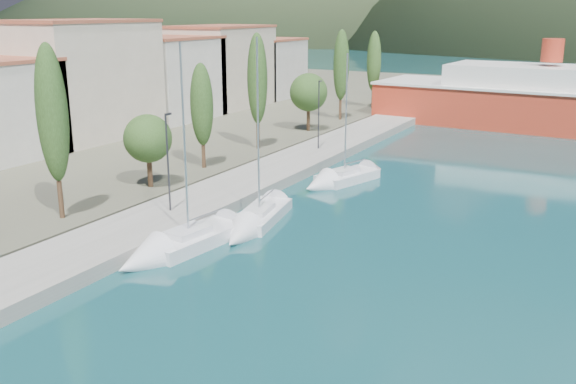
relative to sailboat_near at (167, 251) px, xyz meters
The scene contains 9 objects.
ground 109.62m from the sailboat_near, 87.10° to the left, with size 1400.00×1400.00×0.00m, color #15464B.
quay 15.86m from the sailboat_near, 102.57° to the left, with size 5.00×88.00×0.80m, color gray.
land_strip 48.66m from the sailboat_near, 148.42° to the left, with size 70.00×148.00×0.70m, color #565644.
town_buildings 37.73m from the sailboat_near, 135.07° to the left, with size 9.20×69.20×11.30m.
tree_row 24.60m from the sailboat_near, 110.68° to the left, with size 3.90×61.59×10.43m.
lamp_posts 6.80m from the sailboat_near, 127.51° to the left, with size 0.15×43.58×6.06m.
sailboat_near is the anchor object (origin of this frame).
sailboat_mid 5.98m from the sailboat_near, 73.35° to the left, with size 3.83×8.75×12.21m.
sailboat_far 17.66m from the sailboat_near, 84.32° to the left, with size 4.35×7.65×10.71m.
Camera 1 is at (15.60, -14.87, 12.81)m, focal length 40.00 mm.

